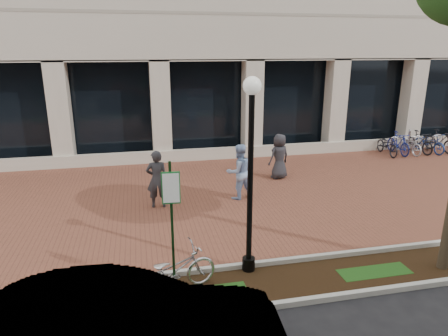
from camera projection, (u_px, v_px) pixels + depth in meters
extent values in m
plane|color=black|center=(234.00, 195.00, 13.26)|extent=(120.00, 120.00, 0.00)
cube|color=brown|center=(234.00, 195.00, 13.26)|extent=(40.00, 9.00, 0.01)
cube|color=black|center=(293.00, 282.00, 8.35)|extent=(40.00, 1.50, 0.01)
cube|color=#B6B6AC|center=(281.00, 261.00, 9.03)|extent=(40.00, 0.12, 0.12)
cube|color=#B6B6AC|center=(308.00, 301.00, 7.63)|extent=(40.00, 0.12, 0.12)
cube|color=black|center=(205.00, 108.00, 17.89)|extent=(40.00, 0.15, 4.20)
cube|color=beige|center=(210.00, 154.00, 17.39)|extent=(40.00, 0.25, 0.50)
cube|color=beige|center=(208.00, 110.00, 17.23)|extent=(0.80, 0.80, 4.20)
cube|color=#153C18|center=(172.00, 231.00, 7.54)|extent=(0.05, 0.05, 2.75)
cube|color=#19672C|center=(171.00, 188.00, 7.25)|extent=(0.34, 0.02, 0.62)
cube|color=silver|center=(171.00, 188.00, 7.24)|extent=(0.30, 0.01, 0.56)
cylinder|color=black|center=(249.00, 264.00, 8.75)|extent=(0.28, 0.28, 0.30)
cylinder|color=black|center=(250.00, 188.00, 8.24)|extent=(0.12, 0.12, 3.86)
sphere|color=silver|center=(252.00, 86.00, 7.64)|extent=(0.36, 0.36, 0.36)
imported|color=silver|center=(172.00, 271.00, 7.85)|extent=(1.96, 1.14, 0.97)
imported|color=#28292E|center=(157.00, 179.00, 12.02)|extent=(0.68, 0.47, 1.79)
imported|color=#93B0DB|center=(239.00, 172.00, 12.73)|extent=(1.02, 0.89, 1.80)
imported|color=#28282D|center=(279.00, 156.00, 14.73)|extent=(0.95, 0.77, 1.69)
cylinder|color=silver|center=(408.00, 141.00, 18.78)|extent=(0.11, 0.11, 0.93)
sphere|color=silver|center=(410.00, 131.00, 18.63)|extent=(0.12, 0.12, 0.12)
imported|color=black|center=(387.00, 145.00, 18.08)|extent=(0.76, 1.80, 0.92)
imported|color=navy|center=(398.00, 143.00, 18.18)|extent=(0.54, 1.72, 1.02)
imported|color=silver|center=(409.00, 144.00, 18.31)|extent=(0.65, 1.77, 0.92)
imported|color=black|center=(419.00, 142.00, 18.40)|extent=(0.60, 1.74, 1.02)
imported|color=navy|center=(430.00, 143.00, 18.53)|extent=(0.83, 1.82, 0.92)
imported|color=black|center=(440.00, 141.00, 18.63)|extent=(0.77, 1.76, 1.02)
cylinder|color=silver|center=(414.00, 145.00, 18.38)|extent=(0.04, 0.04, 0.80)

